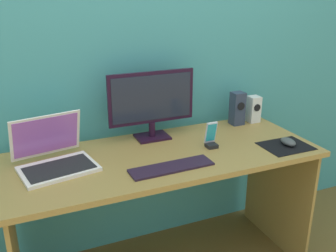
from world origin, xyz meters
The scene contains 10 objects.
wall_back centered at (0.00, 0.38, 1.25)m, with size 6.00×0.04×2.50m, color teal.
desk centered at (0.00, 0.00, 0.59)m, with size 1.58×0.63×0.74m.
monitor centered at (0.02, 0.22, 0.94)m, with size 0.48×0.14×0.37m.
speaker_right centered at (0.69, 0.22, 0.82)m, with size 0.07×0.07×0.16m.
speaker_near_monitor centered at (0.57, 0.22, 0.84)m, with size 0.07×0.08×0.20m.
laptop centered at (-0.52, 0.06, 0.78)m, with size 0.38×0.35×0.23m.
keyboard_external centered at (-0.03, -0.17, 0.74)m, with size 0.40×0.11×0.01m, color #25172A.
mousepad centered at (0.62, -0.17, 0.74)m, with size 0.25×0.20×0.00m, color black.
mouse centered at (0.64, -0.17, 0.76)m, with size 0.06×0.10×0.04m, color #424546.
phone_in_dock centered at (0.26, -0.02, 0.78)m, with size 0.06×0.06×0.14m.
Camera 1 is at (-0.66, -1.61, 1.52)m, focal length 40.51 mm.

